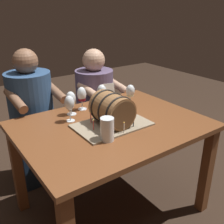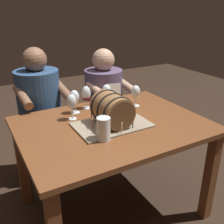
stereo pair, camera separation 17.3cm
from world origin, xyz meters
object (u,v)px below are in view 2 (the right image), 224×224
at_px(barrel_cake, 112,111).
at_px(menu_card, 114,93).
at_px(wine_glass_amber, 74,98).
at_px(wine_glass_rose, 106,92).
at_px(wine_glass_white, 136,92).
at_px(wine_glass_empty, 72,102).
at_px(person_seated_left, 41,118).
at_px(beer_pint, 104,130).
at_px(person_seated_right, 104,109).
at_px(wine_glass_red, 86,94).
at_px(dining_table, 112,137).

bearing_deg(barrel_cake, menu_card, 58.21).
height_order(wine_glass_amber, wine_glass_rose, wine_glass_rose).
bearing_deg(wine_glass_white, wine_glass_rose, 156.61).
distance_m(wine_glass_empty, person_seated_left, 0.62).
height_order(wine_glass_amber, menu_card, wine_glass_amber).
relative_size(barrel_cake, menu_card, 3.12).
bearing_deg(wine_glass_rose, beer_pint, -120.13).
distance_m(menu_card, person_seated_right, 0.48).
distance_m(wine_glass_amber, person_seated_right, 0.71).
height_order(wine_glass_rose, person_seated_left, person_seated_left).
height_order(wine_glass_rose, menu_card, wine_glass_rose).
xyz_separation_m(wine_glass_amber, wine_glass_red, (0.11, 0.04, -0.00)).
height_order(menu_card, person_seated_left, person_seated_left).
height_order(person_seated_left, person_seated_right, person_seated_left).
bearing_deg(person_seated_right, wine_glass_white, -89.19).
bearing_deg(person_seated_left, wine_glass_white, -39.72).
bearing_deg(beer_pint, person_seated_right, 62.23).
xyz_separation_m(barrel_cake, menu_card, (0.24, 0.39, -0.03)).
height_order(wine_glass_red, wine_glass_empty, wine_glass_empty).
distance_m(wine_glass_rose, person_seated_left, 0.68).
bearing_deg(dining_table, wine_glass_empty, 136.69).
bearing_deg(beer_pint, wine_glass_white, 37.92).
bearing_deg(beer_pint, dining_table, 47.74).
relative_size(dining_table, wine_glass_red, 6.99).
xyz_separation_m(wine_glass_amber, person_seated_right, (0.47, 0.43, -0.33)).
height_order(wine_glass_empty, person_seated_left, person_seated_left).
distance_m(barrel_cake, wine_glass_empty, 0.30).
relative_size(wine_glass_amber, menu_card, 1.11).
relative_size(wine_glass_red, beer_pint, 1.24).
bearing_deg(dining_table, barrel_cake, -124.70).
relative_size(wine_glass_empty, beer_pint, 1.29).
height_order(wine_glass_red, person_seated_right, person_seated_right).
bearing_deg(wine_glass_white, dining_table, -148.33).
bearing_deg(wine_glass_amber, dining_table, -63.47).
distance_m(wine_glass_white, wine_glass_rose, 0.23).
distance_m(barrel_cake, wine_glass_rose, 0.35).
bearing_deg(person_seated_left, menu_card, -34.99).
distance_m(wine_glass_white, person_seated_left, 0.88).
relative_size(wine_glass_amber, beer_pint, 1.22).
height_order(wine_glass_amber, wine_glass_red, wine_glass_red).
distance_m(dining_table, wine_glass_amber, 0.41).
bearing_deg(person_seated_right, barrel_cake, -113.90).
bearing_deg(wine_glass_white, wine_glass_empty, 179.73).
relative_size(dining_table, beer_pint, 8.67).
distance_m(dining_table, barrel_cake, 0.22).
relative_size(wine_glass_rose, person_seated_right, 0.17).
bearing_deg(barrel_cake, person_seated_right, 66.10).
distance_m(barrel_cake, beer_pint, 0.21).
relative_size(wine_glass_white, wine_glass_rose, 0.92).
bearing_deg(barrel_cake, wine_glass_rose, 67.78).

